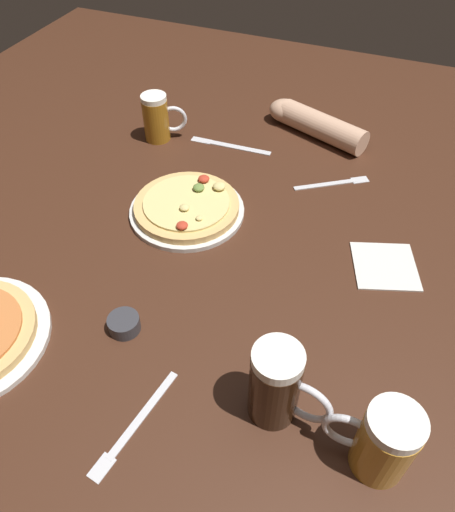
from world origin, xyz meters
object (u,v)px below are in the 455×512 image
Objects in this scene: pizza_plate_far at (187,207)px; diner_arm at (312,122)px; beer_mug_dark at (277,385)px; fork_left at (334,183)px; napkin_folded at (385,265)px; fork_spare at (134,425)px; beer_mug_pale at (383,441)px; knife_right at (230,145)px; beer_mug_amber at (157,118)px; ramekin_sauce at (124,324)px.

diner_arm is (0.19, 0.46, 0.02)m from pizza_plate_far.
beer_mug_dark is 0.89m from diner_arm.
napkin_folded is at bearing -55.19° from fork_left.
pizza_plate_far is at bearing 179.67° from napkin_folded.
beer_mug_pale is at bearing 13.51° from fork_spare.
knife_right is at bearing 147.65° from napkin_folded.
fork_spare is at bearing -65.40° from beer_mug_amber.
beer_mug_amber is at bearing 128.69° from pizza_plate_far.
ramekin_sauce is at bearing 124.39° from fork_spare.
fork_spare is (-0.21, -0.12, -0.08)m from beer_mug_dark.
knife_right is at bearing 93.80° from ramekin_sauce.
fork_left is at bearing 38.77° from pizza_plate_far.
beer_mug_pale is 0.67× the size of fork_spare.
ramekin_sauce is at bearing -68.32° from beer_mug_amber.
diner_arm is at bearing 25.36° from beer_mug_amber.
pizza_plate_far is 1.68× the size of beer_mug_dark.
beer_mug_amber is at bearing 130.04° from beer_mug_dark.
beer_mug_dark is 0.18m from beer_mug_pale.
beer_mug_dark is 0.70× the size of knife_right.
napkin_folded reaches higher than fork_spare.
beer_mug_dark reaches higher than beer_mug_pale.
knife_right is (0.21, 0.04, -0.06)m from beer_mug_amber.
beer_mug_amber is at bearing -169.78° from knife_right.
beer_mug_pale is at bearing -43.36° from beer_mug_amber.
beer_mug_amber is 1.03m from beer_mug_pale.
pizza_plate_far is at bearing -88.06° from knife_right.
fork_left is at bearing -61.01° from diner_arm.
ramekin_sauce is 0.57m from napkin_folded.
beer_mug_pale is 0.93m from knife_right.
beer_mug_amber is at bearing 177.34° from fork_left.
fork_spare is at bearing -101.51° from fork_left.
knife_right is 0.85m from fork_spare.
napkin_folded is at bearing 96.83° from beer_mug_pale.
beer_mug_dark is at bearing -49.10° from pizza_plate_far.
diner_arm is (0.15, 0.82, 0.02)m from ramekin_sauce.
fork_left is at bearing 65.79° from ramekin_sauce.
beer_mug_amber is 2.16× the size of ramekin_sauce.
pizza_plate_far is at bearing -141.23° from fork_left.
beer_mug_pale is at bearing -83.17° from napkin_folded.
fork_left is 0.82× the size of fork_spare.
knife_right is (-0.49, 0.31, -0.00)m from napkin_folded.
beer_mug_amber is 0.68m from ramekin_sauce.
pizza_plate_far reaches higher than ramekin_sauce.
diner_arm reaches higher than pizza_plate_far.
beer_mug_pale is 0.97m from diner_arm.
pizza_plate_far is at bearing 130.90° from beer_mug_dark.
diner_arm is at bearing 110.99° from beer_mug_pale.
knife_right is (-0.32, 0.06, 0.00)m from fork_left.
beer_mug_amber is 0.75× the size of fork_left.
beer_mug_pale reaches higher than fork_left.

